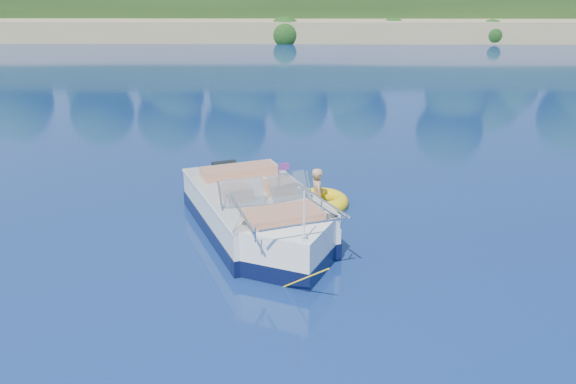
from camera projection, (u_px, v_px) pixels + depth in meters
The scene contains 5 objects.
ground at pixel (185, 250), 13.06m from camera, with size 160.00×160.00×0.00m, color #0A1947.
shoreline at pixel (275, 3), 72.69m from camera, with size 170.00×59.00×6.00m.
motorboat at pixel (261, 219), 13.56m from camera, with size 3.64×5.86×2.07m.
tow_tube at pixel (320, 202), 15.38m from camera, with size 1.65×1.65×0.36m.
boy at pixel (317, 204), 15.47m from camera, with size 0.53×0.34×1.44m, color tan.
Camera 1 is at (2.23, -11.86, 5.55)m, focal length 40.00 mm.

